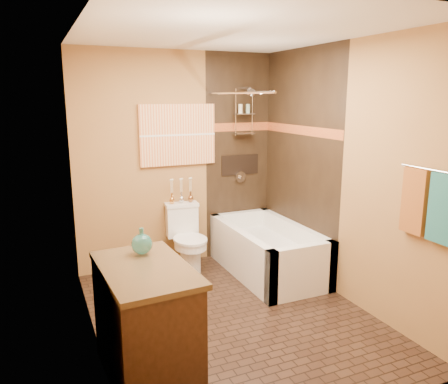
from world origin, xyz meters
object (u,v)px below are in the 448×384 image
vanity (146,322)px  toilet (187,238)px  bathtub (267,254)px  sunset_painting (178,135)px

vanity → toilet: bearing=59.4°
bathtub → toilet: toilet is taller
vanity → sunset_painting: bearing=62.4°
toilet → vanity: size_ratio=0.77×
toilet → vanity: bearing=-111.6°
sunset_painting → toilet: 1.19m
toilet → sunset_painting: bearing=95.7°
bathtub → toilet: (-0.80, 0.47, 0.16)m
sunset_painting → vanity: 2.50m
bathtub → vanity: 2.18m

